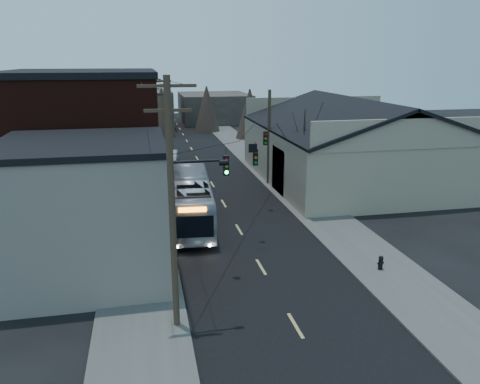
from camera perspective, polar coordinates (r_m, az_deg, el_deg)
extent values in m
plane|color=black|center=(19.49, 8.73, -18.87)|extent=(160.00, 160.00, 0.00)
cube|color=black|center=(46.61, -4.12, 2.18)|extent=(9.00, 110.00, 0.02)
cube|color=#474744|center=(46.22, -12.13, 1.81)|extent=(4.00, 110.00, 0.12)
cube|color=#474744|center=(47.87, 3.62, 2.62)|extent=(4.00, 110.00, 0.12)
cube|color=gray|center=(25.24, -18.14, -2.32)|extent=(8.00, 8.00, 7.00)
cube|color=black|center=(35.64, -18.20, 5.35)|extent=(10.00, 12.00, 10.00)
cube|color=#2F2B26|center=(51.56, -15.72, 6.92)|extent=(9.00, 14.00, 7.00)
cube|color=gray|center=(44.99, 13.41, 4.53)|extent=(16.00, 20.00, 5.00)
cube|color=black|center=(42.87, 8.83, 9.38)|extent=(8.16, 20.60, 2.86)
cube|color=black|center=(46.27, 18.27, 9.25)|extent=(8.16, 20.60, 2.86)
cube|color=#2F2B26|center=(80.29, -11.95, 9.84)|extent=(10.00, 12.00, 6.00)
cube|color=#2F2B26|center=(86.30, -3.16, 10.23)|extent=(12.00, 14.00, 5.00)
cone|color=black|center=(37.79, 7.73, 4.41)|extent=(0.40, 0.40, 7.20)
cylinder|color=#382B1E|center=(18.83, -8.28, -2.22)|extent=(0.28, 0.28, 10.50)
cube|color=#382B1E|center=(17.94, -8.90, 12.67)|extent=(2.20, 0.12, 0.12)
cylinder|color=#382B1E|center=(33.45, -9.99, 5.26)|extent=(0.28, 0.28, 10.00)
cube|color=#382B1E|center=(32.93, -10.38, 13.14)|extent=(2.20, 0.12, 0.12)
cylinder|color=#382B1E|center=(48.31, -10.67, 8.16)|extent=(0.28, 0.28, 9.50)
cube|color=#382B1E|center=(47.93, -10.94, 13.32)|extent=(2.20, 0.12, 0.12)
cylinder|color=#382B1E|center=(63.23, -11.03, 9.70)|extent=(0.28, 0.28, 9.00)
cube|color=#382B1E|center=(62.94, -11.23, 13.41)|extent=(2.20, 0.12, 0.12)
cylinder|color=#382B1E|center=(41.92, 3.54, 6.56)|extent=(0.28, 0.28, 8.50)
cube|color=black|center=(23.30, -1.71, 3.25)|extent=(0.28, 0.20, 1.00)
cube|color=black|center=(28.26, 1.89, 4.27)|extent=(0.28, 0.20, 1.00)
cube|color=black|center=(34.49, 3.10, 6.55)|extent=(0.28, 0.20, 1.00)
imported|color=#A5A8B1|center=(32.77, -6.11, -0.83)|extent=(3.68, 12.09, 3.32)
imported|color=#A6A9AE|center=(51.88, -8.48, 4.23)|extent=(1.99, 4.33, 1.38)
cylinder|color=black|center=(26.57, 16.76, -8.39)|extent=(0.25, 0.25, 0.61)
sphere|color=black|center=(26.43, 16.82, -7.72)|extent=(0.27, 0.27, 0.27)
cylinder|color=black|center=(26.55, 16.77, -8.29)|extent=(0.37, 0.18, 0.12)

